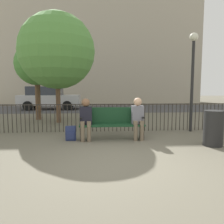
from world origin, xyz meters
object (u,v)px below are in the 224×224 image
object	(u,v)px
backpack	(71,133)
trash_bin	(213,128)
seated_person_0	(86,117)
seated_person_1	(138,116)
park_bench	(112,122)
tree_1	(57,51)
lamp_post	(193,66)
parked_car_0	(49,97)
tree_0	(37,64)

from	to	relation	value
backpack	trash_bin	bearing A→B (deg)	-13.17
seated_person_0	seated_person_1	world-z (taller)	seated_person_1
park_bench	tree_1	bearing A→B (deg)	122.13
tree_1	lamp_post	distance (m)	5.48
parked_car_0	seated_person_0	bearing A→B (deg)	-72.58
park_bench	tree_0	bearing A→B (deg)	126.63
tree_1	trash_bin	distance (m)	6.80
lamp_post	parked_car_0	bearing A→B (deg)	127.47
lamp_post	trash_bin	size ratio (longest dim) A/B	3.63
backpack	tree_1	xyz separation A→B (m)	(-0.89, 3.40, 2.84)
parked_car_0	backpack	bearing A→B (deg)	-74.91
park_bench	trash_bin	distance (m)	2.72
tree_0	park_bench	bearing A→B (deg)	-53.37
tree_1	backpack	bearing A→B (deg)	-75.28
tree_1	lamp_post	size ratio (longest dim) A/B	1.40
seated_person_0	seated_person_1	distance (m)	1.49
parked_car_0	tree_0	bearing A→B (deg)	-83.54
seated_person_0	trash_bin	xyz separation A→B (m)	(3.29, -0.84, -0.22)
parked_car_0	trash_bin	distance (m)	12.23
tree_0	seated_person_1	bearing A→B (deg)	-48.33
seated_person_1	lamp_post	size ratio (longest dim) A/B	0.37
park_bench	seated_person_1	world-z (taller)	seated_person_1
backpack	trash_bin	xyz separation A→B (m)	(3.72, -0.87, 0.26)
lamp_post	trash_bin	bearing A→B (deg)	-97.79
park_bench	lamp_post	distance (m)	3.42
backpack	park_bench	bearing A→B (deg)	5.07
park_bench	lamp_post	xyz separation A→B (m)	(2.80, 0.93, 1.72)
lamp_post	park_bench	bearing A→B (deg)	-161.60
seated_person_1	lamp_post	xyz separation A→B (m)	(2.06, 1.06, 1.53)
seated_person_0	backpack	world-z (taller)	seated_person_0
seated_person_1	tree_1	size ratio (longest dim) A/B	0.26
backpack	lamp_post	size ratio (longest dim) A/B	0.12
park_bench	seated_person_1	bearing A→B (deg)	-9.91
parked_car_0	trash_bin	world-z (taller)	parked_car_0
seated_person_0	parked_car_0	world-z (taller)	parked_car_0
seated_person_1	tree_1	world-z (taller)	tree_1
seated_person_1	tree_0	world-z (taller)	tree_0
backpack	parked_car_0	world-z (taller)	parked_car_0
seated_person_1	trash_bin	bearing A→B (deg)	-25.15
seated_person_0	lamp_post	xyz separation A→B (m)	(3.55, 1.06, 1.54)
tree_1	parked_car_0	world-z (taller)	tree_1
tree_0	tree_1	world-z (taller)	tree_1
backpack	parked_car_0	size ratio (longest dim) A/B	0.10
seated_person_0	parked_car_0	xyz separation A→B (m)	(-3.02, 9.63, 0.16)
lamp_post	seated_person_1	bearing A→B (deg)	-152.76
lamp_post	trash_bin	world-z (taller)	lamp_post
trash_bin	backpack	bearing A→B (deg)	166.83
tree_0	lamp_post	distance (m)	6.86
tree_1	lamp_post	bearing A→B (deg)	-25.92
seated_person_0	lamp_post	distance (m)	4.01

